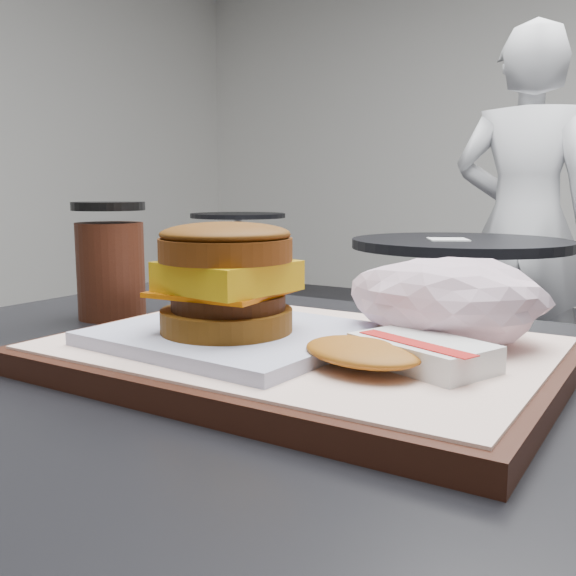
# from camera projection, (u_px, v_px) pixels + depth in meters

# --- Properties ---
(serving_tray) EXTENTS (0.38, 0.28, 0.02)m
(serving_tray) POSITION_uv_depth(u_px,v_px,m) (300.00, 354.00, 0.50)
(serving_tray) COLOR black
(serving_tray) RESTS_ON customer_table
(breakfast_sandwich) EXTENTS (0.20, 0.18, 0.09)m
(breakfast_sandwich) POSITION_uv_depth(u_px,v_px,m) (229.00, 292.00, 0.49)
(breakfast_sandwich) COLOR silver
(breakfast_sandwich) RESTS_ON serving_tray
(hash_brown) EXTENTS (0.13, 0.11, 0.02)m
(hash_brown) POSITION_uv_depth(u_px,v_px,m) (396.00, 352.00, 0.42)
(hash_brown) COLOR silver
(hash_brown) RESTS_ON serving_tray
(crumpled_wrapper) EXTENTS (0.15, 0.12, 0.07)m
(crumpled_wrapper) POSITION_uv_depth(u_px,v_px,m) (446.00, 299.00, 0.49)
(crumpled_wrapper) COLOR white
(crumpled_wrapper) RESTS_ON serving_tray
(coffee_cup) EXTENTS (0.08, 0.08, 0.12)m
(coffee_cup) POSITION_uv_depth(u_px,v_px,m) (111.00, 265.00, 0.68)
(coffee_cup) COLOR #3C190E
(coffee_cup) RESTS_ON customer_table
(neighbor_table) EXTENTS (0.70, 0.70, 0.75)m
(neighbor_table) POSITION_uv_depth(u_px,v_px,m) (458.00, 300.00, 2.10)
(neighbor_table) COLOR black
(neighbor_table) RESTS_ON ground
(napkin) EXTENTS (0.16, 0.16, 0.00)m
(napkin) POSITION_uv_depth(u_px,v_px,m) (448.00, 239.00, 2.04)
(napkin) COLOR white
(napkin) RESTS_ON neighbor_table
(patron) EXTENTS (0.58, 0.39, 1.54)m
(patron) POSITION_uv_depth(u_px,v_px,m) (524.00, 226.00, 2.56)
(patron) COLOR silver
(patron) RESTS_ON ground
(bg_table_mid) EXTENTS (0.66, 0.66, 0.75)m
(bg_table_mid) POSITION_uv_depth(u_px,v_px,m) (238.00, 240.00, 4.48)
(bg_table_mid) COLOR black
(bg_table_mid) RESTS_ON ground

